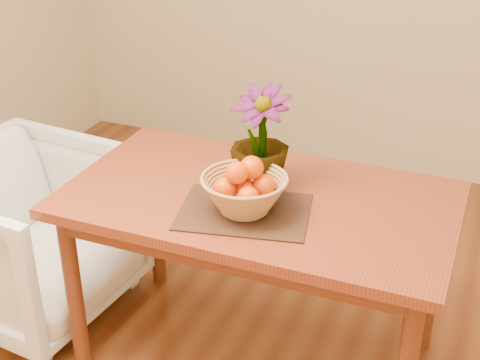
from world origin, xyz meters
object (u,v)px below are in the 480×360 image
at_px(wicker_basket, 244,195).
at_px(potted_plant, 260,139).
at_px(table, 258,216).
at_px(armchair, 29,227).

distance_m(wicker_basket, potted_plant, 0.24).
bearing_deg(wicker_basket, table, 89.53).
bearing_deg(armchair, table, -82.11).
height_order(potted_plant, armchair, potted_plant).
relative_size(wicker_basket, potted_plant, 0.77).
bearing_deg(potted_plant, table, -65.77).
height_order(wicker_basket, potted_plant, potted_plant).
bearing_deg(wicker_basket, armchair, 174.84).
xyz_separation_m(table, armchair, (-1.04, -0.04, -0.26)).
relative_size(table, armchair, 1.75).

